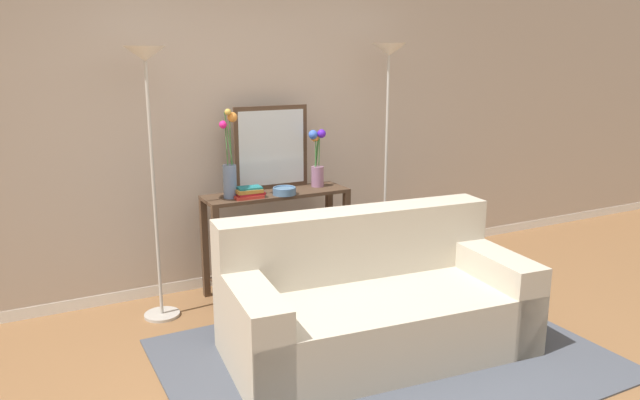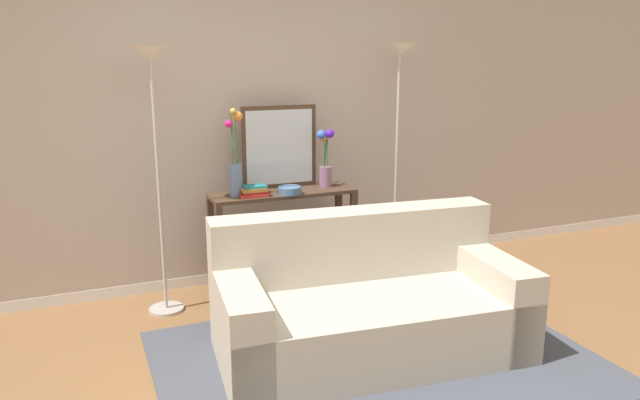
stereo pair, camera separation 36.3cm
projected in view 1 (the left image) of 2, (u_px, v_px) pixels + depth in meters
back_wall at (220, 120)px, 4.85m from camera, size 12.00×0.15×2.76m
area_rug at (385, 358)px, 3.84m from camera, size 2.69×1.93×0.01m
couch at (373, 304)px, 3.91m from camera, size 2.01×1.12×0.88m
console_table at (277, 224)px, 4.83m from camera, size 1.17×0.35×0.83m
floor_lamp_left at (148, 109)px, 4.10m from camera, size 0.28×0.28×1.95m
floor_lamp_right at (388, 96)px, 4.98m from camera, size 0.28×0.28×1.98m
wall_mirror at (272, 148)px, 4.82m from camera, size 0.63×0.02×0.67m
vase_tall_flowers at (230, 168)px, 4.52m from camera, size 0.13×0.11×0.68m
vase_short_flowers at (317, 159)px, 4.93m from camera, size 0.14×0.13×0.47m
fruit_bowl at (284, 191)px, 4.68m from camera, size 0.18×0.18×0.06m
book_stack at (249, 193)px, 4.57m from camera, size 0.23×0.15×0.08m
book_row_under_console at (240, 291)px, 4.80m from camera, size 0.30×0.17×0.12m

